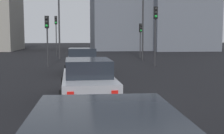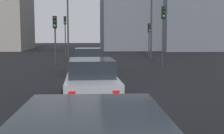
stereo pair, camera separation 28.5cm
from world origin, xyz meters
The scene contains 11 objects.
ground_plane centered at (0.00, 0.00, -0.10)m, with size 160.00×160.00×0.20m, color black.
car_grey_right_lead centered at (8.16, 1.55, 0.75)m, with size 4.20×2.11×1.56m.
car_silver_right_second centered at (0.34, 1.46, 0.73)m, with size 4.82×2.11×1.51m.
traffic_light_near_left centered at (11.92, 4.05, 2.72)m, with size 0.32×0.30×3.76m.
traffic_light_near_right centered at (22.96, 4.17, 3.18)m, with size 0.32×0.28×4.44m.
traffic_light_far_left centered at (11.39, -3.95, 3.19)m, with size 0.32×0.29×4.46m.
traffic_light_far_right centered at (20.21, -4.69, 2.57)m, with size 0.33×0.30×3.56m.
street_lamp_kerbside centered at (16.92, -4.20, 4.93)m, with size 0.56×0.36×8.53m.
street_lamp_far centered at (19.45, 3.61, 4.98)m, with size 0.56×0.36×8.61m.
building_facade_left centered at (36.54, -14.00, 6.71)m, with size 12.24×9.58×13.42m, color slate.
building_facade_center centered at (40.72, -6.00, 7.47)m, with size 15.91×10.79×14.93m, color slate.
Camera 1 is at (-10.55, 1.80, 2.37)m, focal length 48.02 mm.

